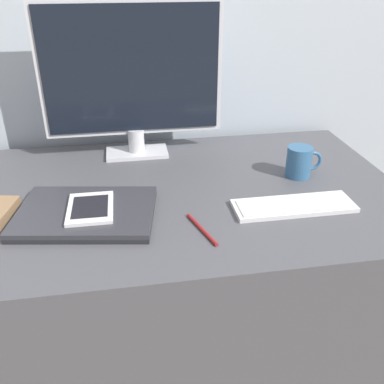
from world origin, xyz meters
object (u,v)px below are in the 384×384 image
Objects in this scene: laptop at (86,213)px; ereader at (90,208)px; pen at (202,229)px; monitor at (132,77)px; coffee_mug at (300,162)px; keyboard at (294,206)px.

laptop is 2.43× the size of ereader.
laptop is 2.62× the size of pen.
pen is (0.28, -0.11, -0.01)m from laptop.
coffee_mug is at bearing -27.90° from monitor.
pen is (0.13, -0.50, -0.25)m from monitor.
ereader is at bearing 176.01° from keyboard.
ereader is at bearing 158.63° from pen.
keyboard is 0.27m from pen.
monitor is 5.16× the size of coffee_mug.
laptop is 3.40× the size of coffee_mug.
keyboard is 0.21m from coffee_mug.
monitor is 0.63m from keyboard.
ereader is 0.63m from coffee_mug.
ereader is at bearing -166.58° from coffee_mug.
pen is at bearing -165.47° from keyboard.
ereader reaches higher than laptop.
keyboard is at bearing 14.53° from pen.
coffee_mug is (0.47, -0.25, -0.21)m from monitor.
keyboard is at bearing -3.99° from ereader.
monitor reaches higher than laptop.
keyboard is 0.86× the size of laptop.
ereader reaches higher than pen.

